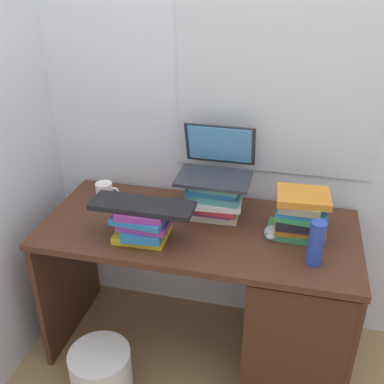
{
  "coord_description": "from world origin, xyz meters",
  "views": [
    {
      "loc": [
        0.36,
        -1.64,
        1.78
      ],
      "look_at": [
        -0.02,
        -0.02,
        0.9
      ],
      "focal_mm": 42.4,
      "sensor_mm": 36.0,
      "label": 1
    }
  ],
  "objects": [
    {
      "name": "ground_plane",
      "position": [
        0.0,
        0.0,
        0.0
      ],
      "size": [
        6.0,
        6.0,
        0.0
      ],
      "primitive_type": "plane",
      "color": "#9E7A4C"
    },
    {
      "name": "wall_back",
      "position": [
        0.0,
        0.35,
        1.3
      ],
      "size": [
        6.0,
        0.06,
        2.6
      ],
      "color": "silver",
      "rests_on": "ground"
    },
    {
      "name": "wall_left",
      "position": [
        -0.85,
        0.0,
        1.3
      ],
      "size": [
        0.05,
        6.0,
        2.6
      ],
      "primitive_type": "cube",
      "color": "silver",
      "rests_on": "ground"
    },
    {
      "name": "desk",
      "position": [
        0.35,
        -0.02,
        0.4
      ],
      "size": [
        1.37,
        0.62,
        0.72
      ],
      "color": "#4C2819",
      "rests_on": "ground"
    },
    {
      "name": "book_stack_tall",
      "position": [
        0.05,
        0.1,
        0.82
      ],
      "size": [
        0.26,
        0.19,
        0.19
      ],
      "color": "beige",
      "rests_on": "desk"
    },
    {
      "name": "book_stack_keyboard_riser",
      "position": [
        -0.2,
        -0.14,
        0.8
      ],
      "size": [
        0.23,
        0.2,
        0.15
      ],
      "color": "yellow",
      "rests_on": "desk"
    },
    {
      "name": "book_stack_side",
      "position": [
        0.42,
        0.04,
        0.82
      ],
      "size": [
        0.25,
        0.2,
        0.2
      ],
      "color": "#338C4C",
      "rests_on": "desk"
    },
    {
      "name": "laptop",
      "position": [
        0.04,
        0.15,
        0.96
      ],
      "size": [
        0.32,
        0.28,
        0.21
      ],
      "color": "#2D2D33",
      "rests_on": "book_stack_tall"
    },
    {
      "name": "keyboard",
      "position": [
        -0.2,
        -0.14,
        0.88
      ],
      "size": [
        0.42,
        0.14,
        0.02
      ],
      "primitive_type": "cube",
      "rotation": [
        0.0,
        0.0,
        -0.01
      ],
      "color": "black",
      "rests_on": "book_stack_keyboard_riser"
    },
    {
      "name": "computer_mouse",
      "position": [
        0.31,
        0.0,
        0.74
      ],
      "size": [
        0.06,
        0.1,
        0.04
      ],
      "primitive_type": "ellipsoid",
      "color": "#A5A8AD",
      "rests_on": "desk"
    },
    {
      "name": "mug",
      "position": [
        -0.49,
        0.14,
        0.77
      ],
      "size": [
        0.12,
        0.08,
        0.09
      ],
      "color": "white",
      "rests_on": "desk"
    },
    {
      "name": "water_bottle",
      "position": [
        0.49,
        -0.16,
        0.81
      ],
      "size": [
        0.06,
        0.06,
        0.18
      ],
      "primitive_type": "cylinder",
      "color": "#263FA5",
      "rests_on": "desk"
    },
    {
      "name": "wastebasket",
      "position": [
        -0.35,
        -0.38,
        0.13
      ],
      "size": [
        0.27,
        0.27,
        0.26
      ],
      "primitive_type": "cylinder",
      "color": "silver",
      "rests_on": "ground"
    }
  ]
}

